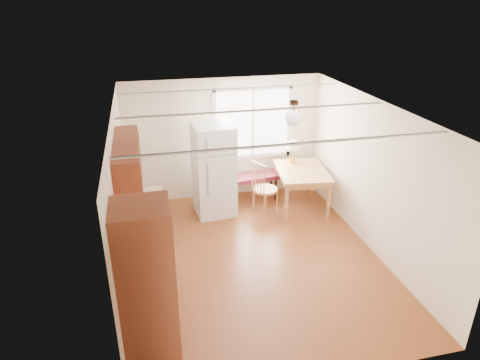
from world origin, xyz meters
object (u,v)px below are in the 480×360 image
object	(u,v)px
refrigerator	(214,170)
chair	(262,185)
bench	(251,178)
dining_table	(302,175)

from	to	relation	value
refrigerator	chair	size ratio (longest dim) A/B	1.66
bench	dining_table	bearing A→B (deg)	-37.47
chair	dining_table	bearing A→B (deg)	-16.53
bench	chair	xyz separation A→B (m)	(0.05, -0.65, 0.14)
bench	chair	size ratio (longest dim) A/B	1.14
bench	dining_table	xyz separation A→B (m)	(0.91, -0.53, 0.21)
refrigerator	dining_table	size ratio (longest dim) A/B	1.29
dining_table	chair	size ratio (longest dim) A/B	1.29
refrigerator	bench	world-z (taller)	refrigerator
bench	chair	distance (m)	0.67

